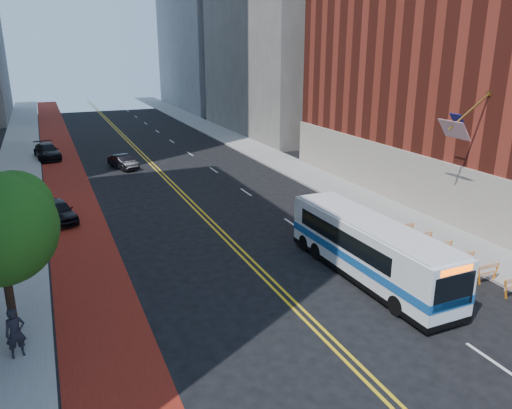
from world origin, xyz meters
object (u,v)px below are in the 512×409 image
object	(u,v)px
street_tree	(0,224)
pedestrian	(15,333)
car_b	(123,162)
car_c	(47,151)
transit_bus	(368,248)
car_a	(58,211)

from	to	relation	value
street_tree	pedestrian	distance (m)	3.99
car_b	car_c	size ratio (longest dim) A/B	0.74
street_tree	car_b	size ratio (longest dim) A/B	1.71
transit_bus	car_b	size ratio (longest dim) A/B	2.80
car_a	car_b	size ratio (longest dim) A/B	1.07
car_a	car_b	bearing A→B (deg)	50.61
car_c	pedestrian	xyz separation A→B (m)	(-1.90, -36.58, 0.35)
transit_bus	car_a	distance (m)	20.32
street_tree	car_a	distance (m)	15.20
car_c	transit_bus	bearing A→B (deg)	-75.89
car_c	pedestrian	distance (m)	36.63
car_a	transit_bus	bearing A→B (deg)	-61.58
street_tree	transit_bus	bearing A→B (deg)	-1.68
car_c	pedestrian	world-z (taller)	pedestrian
transit_bus	car_a	size ratio (longest dim) A/B	2.61
car_a	car_c	size ratio (longest dim) A/B	0.80
car_a	car_c	world-z (taller)	car_c
car_b	pedestrian	xyz separation A→B (m)	(-8.35, -29.14, 0.47)
car_a	pedestrian	distance (m)	15.82
street_tree	car_c	bearing A→B (deg)	86.85
pedestrian	transit_bus	bearing A→B (deg)	-9.49
car_a	pedestrian	xyz separation A→B (m)	(-2.05, -15.68, 0.40)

